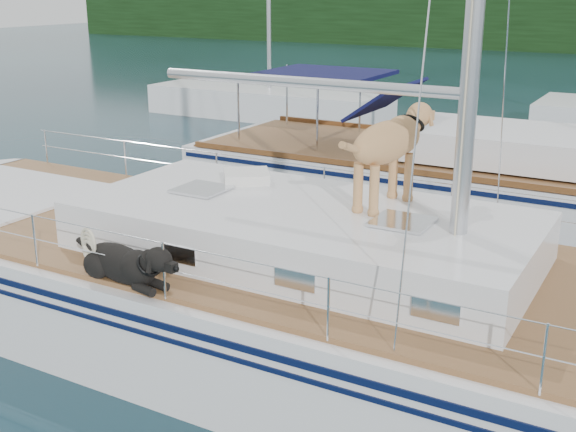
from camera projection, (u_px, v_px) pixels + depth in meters
The scene contains 4 objects.
ground at pixel (246, 335), 9.09m from camera, with size 120.00×120.00×0.00m, color black.
main_sailboat at pixel (252, 286), 8.83m from camera, with size 12.00×3.85×14.01m.
neighbor_sailboat at pixel (478, 184), 13.60m from camera, with size 11.00×3.50×13.30m.
bg_boat_west at pixel (270, 102), 24.31m from camera, with size 8.00×3.00×11.65m.
Camera 1 is at (4.49, -6.88, 4.20)m, focal length 45.00 mm.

